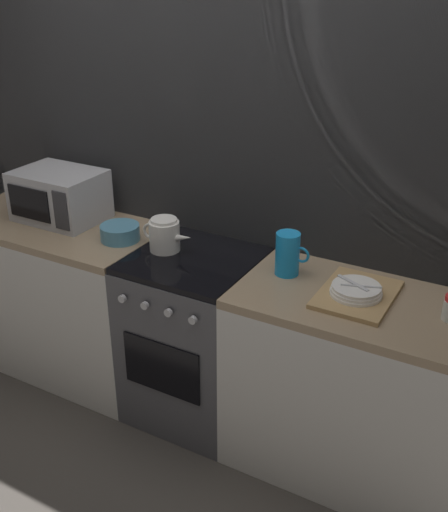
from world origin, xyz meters
name	(u,v)px	position (x,y,z in m)	size (l,w,h in m)	color
ground_plane	(197,407)	(0.00, 0.00, 0.00)	(8.00, 8.00, 0.00)	#47423D
back_wall	(226,179)	(0.00, 0.32, 1.20)	(3.60, 0.05, 2.40)	gray
counter_left	(62,295)	(-0.90, 0.00, 0.45)	(1.20, 0.60, 0.90)	silver
stove_unit	(195,337)	(0.00, 0.00, 0.45)	(0.60, 0.63, 0.90)	#4C4C51
counter_right	(366,391)	(0.90, 0.00, 0.45)	(1.20, 0.60, 0.90)	silver
microwave	(60,195)	(-0.90, 0.07, 1.04)	(0.46, 0.35, 0.27)	#B2B2B7
kettle	(165,235)	(-0.17, 0.01, 0.98)	(0.28, 0.15, 0.17)	white
mixing_bowl	(120,232)	(-0.44, 0.00, 0.94)	(0.20, 0.20, 0.08)	teal
pitcher	(288,254)	(0.46, 0.07, 1.00)	(0.16, 0.11, 0.20)	#198CD8
dish_pile	(357,292)	(0.80, 0.01, 0.92)	(0.30, 0.40, 0.07)	tan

